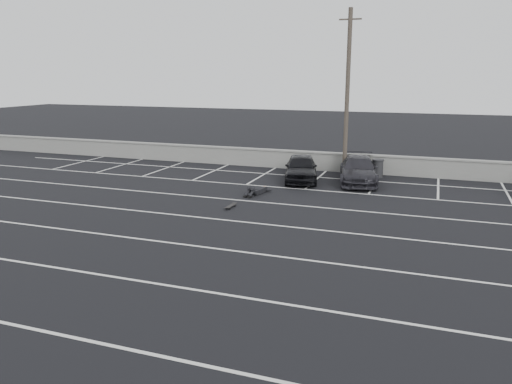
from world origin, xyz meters
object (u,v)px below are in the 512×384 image
at_px(car_right, 358,170).
at_px(person, 259,188).
at_px(utility_pole, 347,93).
at_px(car_left, 301,168).
at_px(skateboard, 230,206).
at_px(trash_bin, 378,168).

distance_m(car_right, person, 5.52).
distance_m(car_right, utility_pole, 4.25).
bearing_deg(car_right, car_left, -179.11).
xyz_separation_m(car_left, skateboard, (-1.36, -6.17, -0.61)).
distance_m(utility_pole, skateboard, 10.04).
distance_m(car_right, skateboard, 7.95).
bearing_deg(car_left, person, -123.07).
relative_size(car_left, utility_pole, 0.46).
xyz_separation_m(car_left, trash_bin, (3.62, 2.17, -0.18)).
height_order(car_left, car_right, car_left).
bearing_deg(skateboard, utility_pole, 71.77).
height_order(utility_pole, person, utility_pole).
height_order(car_left, utility_pole, utility_pole).
bearing_deg(car_right, utility_pole, 109.79).
bearing_deg(utility_pole, person, -117.63).
height_order(car_left, trash_bin, car_left).
distance_m(car_right, trash_bin, 1.80).
bearing_deg(person, car_right, 53.62).
relative_size(car_left, skateboard, 5.27).
distance_m(trash_bin, person, 7.22).
xyz_separation_m(trash_bin, person, (-4.73, -5.45, -0.26)).
height_order(trash_bin, skateboard, trash_bin).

